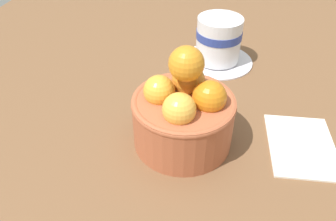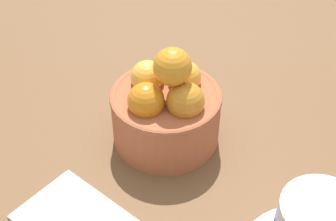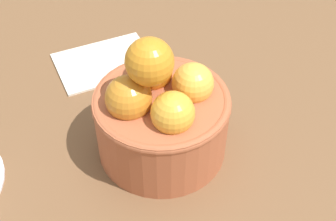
{
  "view_description": "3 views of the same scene",
  "coord_description": "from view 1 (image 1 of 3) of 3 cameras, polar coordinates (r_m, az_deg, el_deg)",
  "views": [
    {
      "loc": [
        34.41,
        5.44,
        33.21
      ],
      "look_at": [
        0.66,
        -1.95,
        5.7
      ],
      "focal_mm": 35.73,
      "sensor_mm": 36.0,
      "label": 1
    },
    {
      "loc": [
        -33.34,
        32.75,
        45.85
      ],
      "look_at": [
        0.59,
        -0.95,
        3.75
      ],
      "focal_mm": 53.16,
      "sensor_mm": 36.0,
      "label": 2
    },
    {
      "loc": [
        -10.09,
        -30.88,
        37.04
      ],
      "look_at": [
        1.16,
        1.37,
        3.95
      ],
      "focal_mm": 48.08,
      "sensor_mm": 36.0,
      "label": 3
    }
  ],
  "objects": [
    {
      "name": "ground_plane",
      "position": [
        0.49,
        2.4,
        -6.42
      ],
      "size": [
        135.77,
        111.42,
        3.03
      ],
      "primitive_type": "cube",
      "color": "brown"
    },
    {
      "name": "terracotta_bowl",
      "position": [
        0.45,
        2.71,
        -0.33
      ],
      "size": [
        13.85,
        13.85,
        14.33
      ],
      "color": "#AD5938",
      "rests_on": "ground_plane"
    },
    {
      "name": "coffee_cup",
      "position": [
        0.65,
        8.59,
        11.53
      ],
      "size": [
        13.86,
        13.86,
        8.91
      ],
      "color": "silver",
      "rests_on": "ground_plane"
    },
    {
      "name": "folded_napkin",
      "position": [
        0.51,
        21.86,
        -5.46
      ],
      "size": [
        13.25,
        10.18,
        0.6
      ],
      "primitive_type": "cube",
      "rotation": [
        0.0,
        0.0,
        0.09
      ],
      "color": "white",
      "rests_on": "ground_plane"
    }
  ]
}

